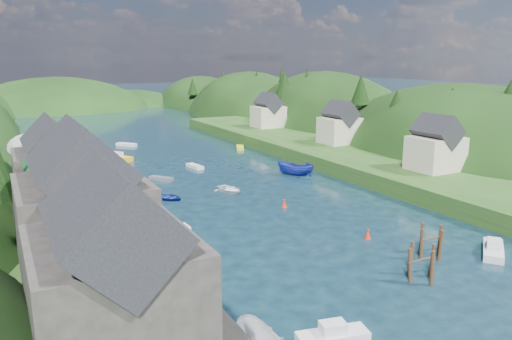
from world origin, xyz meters
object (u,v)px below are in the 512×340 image
piling_cluster_near (421,266)px  channel_buoy_near (368,234)px  channel_buoy_far (284,204)px  piling_cluster_far (431,244)px

piling_cluster_near → channel_buoy_near: piling_cluster_near is taller
channel_buoy_near → channel_buoy_far: 14.04m
piling_cluster_near → piling_cluster_far: piling_cluster_far is taller
channel_buoy_near → channel_buoy_far: bearing=98.3°
piling_cluster_near → channel_buoy_near: bearing=75.4°
piling_cluster_near → channel_buoy_near: 10.38m
piling_cluster_far → piling_cluster_near: bearing=-144.5°
channel_buoy_near → piling_cluster_near: bearing=-104.6°
piling_cluster_near → piling_cluster_far: size_ratio=1.00×
piling_cluster_far → channel_buoy_far: piling_cluster_far is taller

